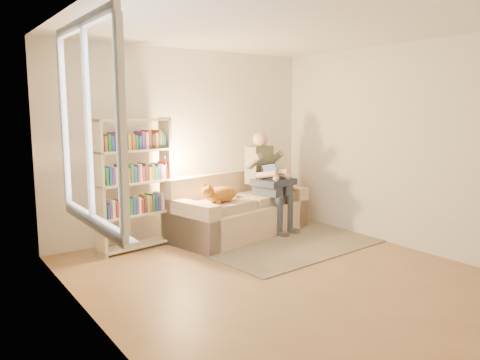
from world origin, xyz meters
TOP-DOWN VIEW (x-y plane):
  - floor at (0.00, 0.00)m, footprint 4.50×4.50m
  - ceiling at (0.00, 0.00)m, footprint 4.00×4.50m
  - wall_left at (-2.00, 0.00)m, footprint 0.02×4.50m
  - wall_right at (2.00, 0.00)m, footprint 0.02×4.50m
  - wall_back at (0.00, 2.25)m, footprint 4.00×0.02m
  - window at (-1.95, 0.20)m, footprint 0.12×1.52m
  - sofa at (0.57, 1.74)m, footprint 2.18×1.32m
  - person at (1.04, 1.69)m, footprint 0.51×0.69m
  - cat at (0.11, 1.51)m, footprint 0.69×0.35m
  - blanket at (1.06, 1.55)m, footprint 0.63×0.55m
  - laptop at (1.06, 1.56)m, footprint 0.37×0.33m
  - bookshelf at (-0.90, 1.90)m, footprint 1.13×0.40m
  - rug at (0.91, 0.91)m, footprint 2.58×1.67m

SIDE VIEW (x-z plane):
  - floor at x=0.00m, z-range 0.00..0.00m
  - rug at x=0.91m, z-range 0.00..0.01m
  - sofa at x=0.57m, z-range -0.12..0.75m
  - cat at x=0.11m, z-range 0.53..0.79m
  - blanket at x=1.06m, z-range 0.69..0.78m
  - person at x=1.04m, z-range 0.09..1.54m
  - laptop at x=1.06m, z-range 0.70..0.97m
  - bookshelf at x=-0.90m, z-range 0.09..1.76m
  - wall_left at x=-2.00m, z-range 0.00..2.60m
  - wall_right at x=2.00m, z-range 0.00..2.60m
  - wall_back at x=0.00m, z-range 0.00..2.60m
  - window at x=-1.95m, z-range 0.53..2.22m
  - ceiling at x=0.00m, z-range 2.59..2.61m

